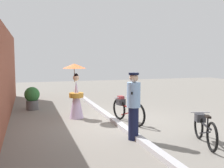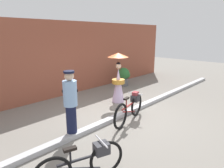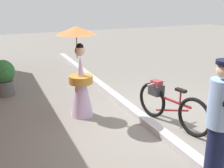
# 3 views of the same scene
# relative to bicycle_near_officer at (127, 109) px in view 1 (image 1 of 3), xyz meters

# --- Properties ---
(ground_plane) EXTENTS (30.00, 30.00, 0.00)m
(ground_plane) POSITION_rel_bicycle_near_officer_xyz_m (0.20, 0.38, -0.42)
(ground_plane) COLOR gray
(sidewalk_curb) EXTENTS (14.00, 0.20, 0.12)m
(sidewalk_curb) POSITION_rel_bicycle_near_officer_xyz_m (0.20, 0.38, -0.36)
(sidewalk_curb) COLOR #B2B2B7
(sidewalk_curb) RESTS_ON ground_plane
(bicycle_near_officer) EXTENTS (1.78, 0.57, 0.81)m
(bicycle_near_officer) POSITION_rel_bicycle_near_officer_xyz_m (0.00, 0.00, 0.00)
(bicycle_near_officer) COLOR black
(bicycle_near_officer) RESTS_ON ground_plane
(bicycle_far_side) EXTENTS (1.59, 0.64, 0.75)m
(bicycle_far_side) POSITION_rel_bicycle_near_officer_xyz_m (-2.58, -1.03, -0.04)
(bicycle_far_side) COLOR black
(bicycle_far_side) RESTS_ON ground_plane
(person_officer) EXTENTS (0.34, 0.34, 1.71)m
(person_officer) POSITION_rel_bicycle_near_officer_xyz_m (-1.77, 0.48, 0.49)
(person_officer) COLOR #141938
(person_officer) RESTS_ON ground_plane
(person_with_parasol) EXTENTS (0.79, 0.79, 1.87)m
(person_with_parasol) POSITION_rel_bicycle_near_officer_xyz_m (1.08, 1.45, 0.51)
(person_with_parasol) COLOR silver
(person_with_parasol) RESTS_ON ground_plane
(potted_plant_by_door) EXTENTS (0.61, 0.60, 0.91)m
(potted_plant_by_door) POSITION_rel_bicycle_near_officer_xyz_m (3.10, 2.85, 0.07)
(potted_plant_by_door) COLOR #59595B
(potted_plant_by_door) RESTS_ON ground_plane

